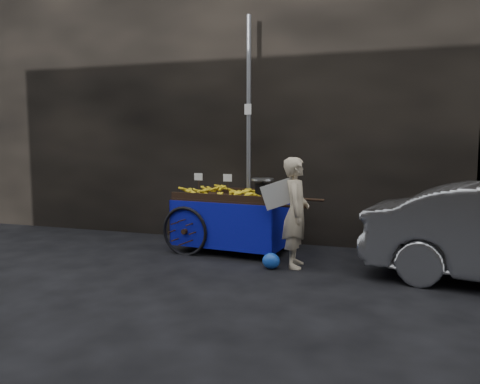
% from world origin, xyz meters
% --- Properties ---
extents(ground, '(80.00, 80.00, 0.00)m').
position_xyz_m(ground, '(0.00, 0.00, 0.00)').
color(ground, black).
rests_on(ground, ground).
extents(building_wall, '(13.50, 2.00, 5.00)m').
position_xyz_m(building_wall, '(0.39, 2.60, 2.50)').
color(building_wall, black).
rests_on(building_wall, ground).
extents(street_pole, '(0.12, 0.10, 4.00)m').
position_xyz_m(street_pole, '(0.30, 1.30, 2.01)').
color(street_pole, slate).
rests_on(street_pole, ground).
extents(banana_cart, '(2.55, 1.39, 1.34)m').
position_xyz_m(banana_cart, '(0.14, 0.78, 0.82)').
color(banana_cart, black).
rests_on(banana_cart, ground).
extents(vendor, '(0.74, 0.64, 1.62)m').
position_xyz_m(vendor, '(1.40, 0.09, 0.81)').
color(vendor, tan).
rests_on(vendor, ground).
extents(plastic_bag, '(0.26, 0.21, 0.23)m').
position_xyz_m(plastic_bag, '(1.09, -0.14, 0.12)').
color(plastic_bag, '#1746AF').
rests_on(plastic_bag, ground).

